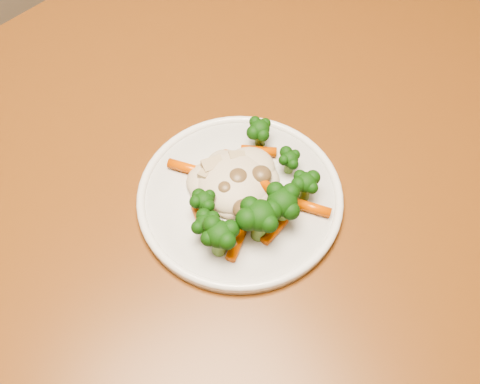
{
  "coord_description": "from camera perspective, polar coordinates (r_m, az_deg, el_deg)",
  "views": [
    {
      "loc": [
        -0.07,
        -0.22,
        1.35
      ],
      "look_at": [
        0.12,
        0.11,
        0.77
      ],
      "focal_mm": 45.0,
      "sensor_mm": 36.0,
      "label": 1
    }
  ],
  "objects": [
    {
      "name": "meal",
      "position": [
        0.67,
        0.65,
        -0.38
      ],
      "size": [
        0.16,
        0.17,
        0.05
      ],
      "color": "beige",
      "rests_on": "plate"
    },
    {
      "name": "plate",
      "position": [
        0.7,
        0.0,
        -0.64
      ],
      "size": [
        0.24,
        0.24,
        0.01
      ],
      "primitive_type": "cylinder",
      "color": "white",
      "rests_on": "dining_table"
    },
    {
      "name": "dining_table",
      "position": [
        0.85,
        0.65,
        1.56
      ],
      "size": [
        1.34,
        1.06,
        0.75
      ],
      "rotation": [
        0.0,
        0.0,
        0.26
      ],
      "color": "brown",
      "rests_on": "ground"
    }
  ]
}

